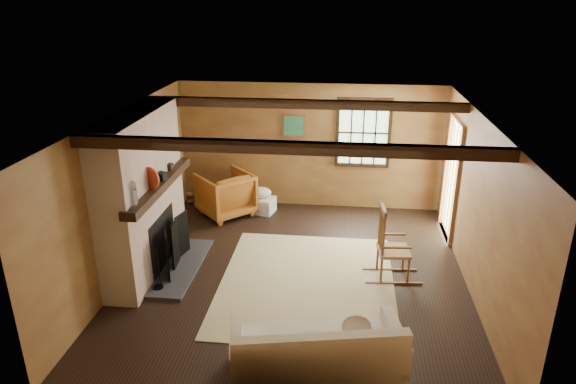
# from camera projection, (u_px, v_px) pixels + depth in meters

# --- Properties ---
(ground) EXTENTS (5.50, 5.50, 0.00)m
(ground) POSITION_uv_depth(u_px,v_px,m) (295.00, 275.00, 7.67)
(ground) COLOR black
(ground) RESTS_ON ground
(room_envelope) EXTENTS (5.02, 5.52, 2.44)m
(room_envelope) POSITION_uv_depth(u_px,v_px,m) (313.00, 166.00, 7.29)
(room_envelope) COLOR olive
(room_envelope) RESTS_ON ground
(fireplace) EXTENTS (1.02, 2.30, 2.40)m
(fireplace) POSITION_uv_depth(u_px,v_px,m) (144.00, 200.00, 7.50)
(fireplace) COLOR #A5533F
(fireplace) RESTS_ON ground
(rug) EXTENTS (2.50, 3.00, 0.01)m
(rug) POSITION_uv_depth(u_px,v_px,m) (307.00, 282.00, 7.47)
(rug) COLOR #C6B484
(rug) RESTS_ON ground
(rocking_chair) EXTENTS (0.86, 0.50, 1.14)m
(rocking_chair) POSITION_uv_depth(u_px,v_px,m) (391.00, 248.00, 7.44)
(rocking_chair) COLOR tan
(rocking_chair) RESTS_ON ground
(sofa) EXTENTS (1.99, 1.17, 0.75)m
(sofa) POSITION_uv_depth(u_px,v_px,m) (318.00, 356.00, 5.55)
(sofa) COLOR silver
(sofa) RESTS_ON ground
(firewood_pile) EXTENTS (0.66, 0.12, 0.24)m
(firewood_pile) POSITION_uv_depth(u_px,v_px,m) (204.00, 199.00, 10.19)
(firewood_pile) COLOR brown
(firewood_pile) RESTS_ON ground
(laundry_basket) EXTENTS (0.58, 0.49, 0.30)m
(laundry_basket) POSITION_uv_depth(u_px,v_px,m) (261.00, 205.00, 9.82)
(laundry_basket) COLOR white
(laundry_basket) RESTS_ON ground
(basket_pillow) EXTENTS (0.47, 0.41, 0.20)m
(basket_pillow) POSITION_uv_depth(u_px,v_px,m) (261.00, 193.00, 9.73)
(basket_pillow) COLOR silver
(basket_pillow) RESTS_ON laundry_basket
(armchair) EXTENTS (1.27, 1.28, 0.83)m
(armchair) POSITION_uv_depth(u_px,v_px,m) (225.00, 194.00, 9.62)
(armchair) COLOR #BF6026
(armchair) RESTS_ON ground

